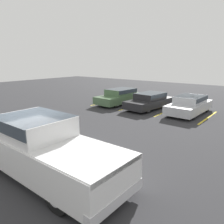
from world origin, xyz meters
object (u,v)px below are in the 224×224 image
(pickup_truck, at_px, (42,147))
(parked_sedan_c, at_px, (190,104))
(wheel_stop_curb, at_px, (149,100))
(parked_sedan_a, at_px, (120,96))
(traffic_cone, at_px, (47,120))
(parked_sedan_b, at_px, (150,100))

(pickup_truck, distance_m, parked_sedan_c, 11.13)
(parked_sedan_c, height_order, wheel_stop_curb, parked_sedan_c)
(parked_sedan_a, bearing_deg, wheel_stop_curb, 155.79)
(traffic_cone, height_order, wheel_stop_curb, traffic_cone)
(pickup_truck, relative_size, parked_sedan_b, 1.40)
(parked_sedan_a, xyz_separation_m, parked_sedan_c, (5.77, 0.16, -0.02))
(parked_sedan_b, distance_m, parked_sedan_c, 2.93)
(parked_sedan_c, xyz_separation_m, wheel_stop_curb, (-4.41, 2.44, -0.58))
(parked_sedan_c, distance_m, traffic_cone, 9.39)
(parked_sedan_b, bearing_deg, parked_sedan_c, 100.88)
(parked_sedan_b, bearing_deg, parked_sedan_a, -87.43)
(parked_sedan_c, height_order, traffic_cone, parked_sedan_c)
(parked_sedan_b, xyz_separation_m, traffic_cone, (-2.42, -7.42, -0.37))
(pickup_truck, height_order, parked_sedan_c, pickup_truck)
(traffic_cone, bearing_deg, wheel_stop_curb, 84.76)
(parked_sedan_b, bearing_deg, wheel_stop_curb, -146.03)
(parked_sedan_a, height_order, parked_sedan_b, parked_sedan_a)
(wheel_stop_curb, bearing_deg, parked_sedan_b, -61.26)
(parked_sedan_c, bearing_deg, wheel_stop_curb, -117.54)
(pickup_truck, distance_m, parked_sedan_a, 12.01)
(pickup_truck, bearing_deg, parked_sedan_b, 101.28)
(parked_sedan_b, xyz_separation_m, parked_sedan_c, (2.92, 0.29, 0.01))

